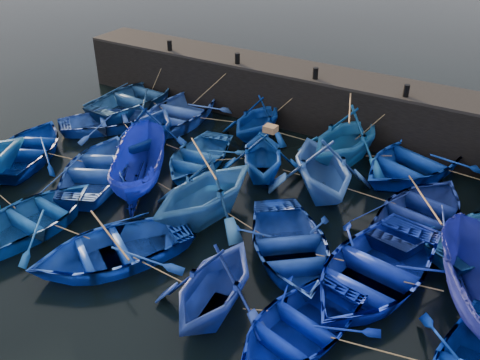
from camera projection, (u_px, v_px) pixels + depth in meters
The scene contains 31 objects.
ground at pixel (190, 240), 17.75m from camera, with size 120.00×120.00×0.00m, color black.
quay_wall at pixel (321, 101), 24.84m from camera, with size 26.00×2.50×2.50m, color black.
quay_top at pixel (323, 74), 24.17m from camera, with size 26.00×2.50×0.12m, color black.
bollard_0 at pixel (170, 45), 26.89m from camera, with size 0.24×0.24×0.50m, color black.
bollard_1 at pixel (237, 58), 25.12m from camera, with size 0.24×0.24×0.50m, color black.
bollard_2 at pixel (315, 73), 23.35m from camera, with size 0.24×0.24×0.50m, color black.
bollard_3 at pixel (406, 91), 21.57m from camera, with size 0.24×0.24×0.50m, color black.
boat_0 at pixel (137, 97), 27.08m from camera, with size 4.02×5.62×1.17m, color navy.
boat_1 at pixel (177, 112), 25.40m from camera, with size 4.04×5.65×1.17m, color blue.
boat_2 at pixel (257, 118), 23.83m from camera, with size 3.22×3.74×1.97m, color #093892.
boat_3 at pixel (347, 136), 21.73m from camera, with size 4.01×4.65×2.45m, color #1A61A6.
boat_4 at pixel (414, 160), 21.27m from camera, with size 4.16×5.81×1.21m, color #0A33A5.
boat_6 at pixel (109, 120), 24.90m from camera, with size 3.23×4.51×0.94m, color #244798.
boat_7 at pixel (149, 128), 22.68m from camera, with size 3.61×4.18×2.20m, color navy.
boat_8 at pixel (197, 157), 21.82m from camera, with size 3.15×4.40×0.91m, color blue.
boat_9 at pixel (263, 154), 20.86m from camera, with size 3.33×3.86×2.03m, color #0B3E93.
boat_10 at pixel (323, 166), 19.63m from camera, with size 3.98×4.62×2.43m, color blue.
boat_11 at pixel (422, 212), 18.24m from camera, with size 3.62×5.06×1.05m, color navy.
boat_13 at pixel (29, 148), 22.37m from camera, with size 3.54×4.95×1.03m, color navy.
boat_14 at pixel (99, 168), 20.89m from camera, with size 3.69×5.15×1.07m, color #2149A1.
boat_15 at pixel (138, 168), 20.06m from camera, with size 1.83×4.85×1.88m, color #122196.
boat_16 at pixel (205, 189), 18.23m from camera, with size 3.95×4.58×2.41m, color #2660A9.
boat_17 at pixel (289, 246), 16.65m from camera, with size 3.58×5.01×1.04m, color navy.
boat_18 at pixel (373, 270), 15.56m from camera, with size 4.13×5.77×1.20m, color #0D24AC.
boat_21 at pixel (33, 217), 18.03m from camera, with size 3.44×4.82×1.00m, color #104B9B.
boat_22 at pixel (111, 248), 16.53m from camera, with size 3.62×5.06×1.05m, color blue.
boat_23 at pixel (214, 283), 14.41m from camera, with size 3.41×3.95×2.08m, color navy.
boat_24 at pixel (298, 326), 13.84m from camera, with size 3.24×4.53×0.94m, color #0822CD.
wooden_crate at pixel (271, 129), 20.15m from camera, with size 0.48×0.41×0.25m, color #946740.
mooring_ropes at pixel (260, 157), 20.91m from camera, with size 17.46×11.85×2.10m.
loose_oars at pixel (279, 170), 18.22m from camera, with size 9.97×11.92×1.46m.
Camera 1 is at (8.75, -11.33, 10.81)m, focal length 40.00 mm.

